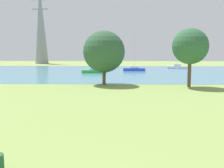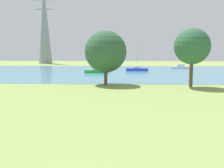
% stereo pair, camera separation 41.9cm
% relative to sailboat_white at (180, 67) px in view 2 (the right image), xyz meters
% --- Properties ---
extents(ground_plane, '(160.00, 160.00, 0.00)m').
position_rel_sailboat_white_xyz_m(ground_plane, '(-15.21, -38.82, -0.48)').
color(ground_plane, '#7F994C').
extents(water_surface, '(140.00, 40.00, 0.02)m').
position_rel_sailboat_white_xyz_m(water_surface, '(-15.21, -10.82, -0.47)').
color(water_surface, teal).
rests_on(water_surface, ground).
extents(sailboat_white, '(4.96, 2.17, 8.06)m').
position_rel_sailboat_white_xyz_m(sailboat_white, '(0.00, 0.00, 0.00)').
color(sailboat_white, white).
rests_on(sailboat_white, water_surface).
extents(sailboat_blue, '(4.82, 1.55, 7.91)m').
position_rel_sailboat_white_xyz_m(sailboat_blue, '(-11.05, -7.73, -0.00)').
color(sailboat_blue, blue).
rests_on(sailboat_blue, water_surface).
extents(sailboat_green, '(4.86, 1.72, 8.01)m').
position_rel_sailboat_white_xyz_m(sailboat_green, '(-19.41, -13.21, -0.00)').
color(sailboat_green, green).
rests_on(sailboat_green, water_surface).
extents(tree_west_near, '(5.63, 5.63, 7.27)m').
position_rel_sailboat_white_xyz_m(tree_west_near, '(-16.40, -31.02, 3.97)').
color(tree_west_near, brown).
rests_on(tree_west_near, ground).
extents(tree_west_far, '(4.51, 4.51, 7.41)m').
position_rel_sailboat_white_xyz_m(tree_west_far, '(-5.46, -33.21, 4.65)').
color(tree_west_far, brown).
rests_on(tree_west_far, ground).
extents(electricity_pylon, '(6.40, 4.40, 25.75)m').
position_rel_sailboat_white_xyz_m(electricity_pylon, '(-39.98, 21.96, 12.41)').
color(electricity_pylon, gray).
rests_on(electricity_pylon, ground).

